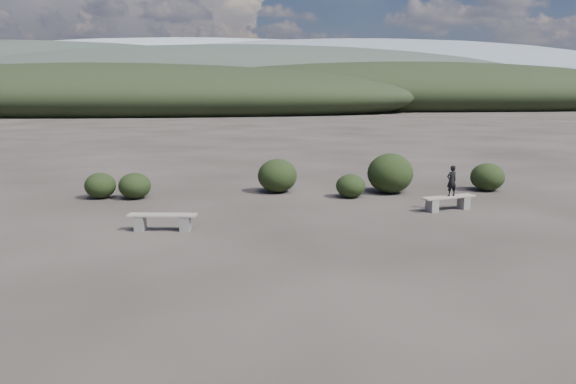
{
  "coord_description": "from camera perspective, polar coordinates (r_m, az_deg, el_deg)",
  "views": [
    {
      "loc": [
        -1.98,
        -11.8,
        3.86
      ],
      "look_at": [
        -0.69,
        3.5,
        1.1
      ],
      "focal_mm": 35.0,
      "sensor_mm": 36.0,
      "label": 1
    }
  ],
  "objects": [
    {
      "name": "shrub_c",
      "position": [
        20.74,
        6.38,
        0.62
      ],
      "size": [
        1.08,
        1.08,
        0.87
      ],
      "primitive_type": "ellipsoid",
      "color": "black",
      "rests_on": "ground"
    },
    {
      "name": "shrub_b",
      "position": [
        21.65,
        -1.09,
        1.66
      ],
      "size": [
        1.52,
        1.52,
        1.3
      ],
      "primitive_type": "ellipsoid",
      "color": "black",
      "rests_on": "ground"
    },
    {
      "name": "seated_person",
      "position": [
        19.09,
        16.3,
        1.11
      ],
      "size": [
        0.42,
        0.34,
        1.01
      ],
      "primitive_type": "imported",
      "rotation": [
        0.0,
        0.0,
        3.44
      ],
      "color": "black",
      "rests_on": "bench_right"
    },
    {
      "name": "bench_right",
      "position": [
        19.15,
        15.97,
        -0.95
      ],
      "size": [
        1.94,
        0.97,
        0.48
      ],
      "rotation": [
        0.0,
        0.0,
        0.31
      ],
      "color": "slate",
      "rests_on": "ground"
    },
    {
      "name": "shrub_a",
      "position": [
        21.14,
        -15.31,
        0.61
      ],
      "size": [
        1.16,
        1.16,
        0.95
      ],
      "primitive_type": "ellipsoid",
      "color": "black",
      "rests_on": "ground"
    },
    {
      "name": "shrub_f",
      "position": [
        21.59,
        -18.53,
        0.63
      ],
      "size": [
        1.11,
        1.11,
        0.94
      ],
      "primitive_type": "ellipsoid",
      "color": "black",
      "rests_on": "ground"
    },
    {
      "name": "shrub_e",
      "position": [
        23.39,
        19.6,
        1.45
      ],
      "size": [
        1.31,
        1.31,
        1.09
      ],
      "primitive_type": "ellipsoid",
      "color": "black",
      "rests_on": "ground"
    },
    {
      "name": "ground",
      "position": [
        12.57,
        4.52,
        -7.72
      ],
      "size": [
        1200.0,
        1200.0,
        0.0
      ],
      "primitive_type": "plane",
      "color": "#292420",
      "rests_on": "ground"
    },
    {
      "name": "bench_left",
      "position": [
        16.11,
        -12.62,
        -2.86
      ],
      "size": [
        1.95,
        0.61,
        0.48
      ],
      "rotation": [
        0.0,
        0.0,
        -0.11
      ],
      "color": "slate",
      "rests_on": "ground"
    },
    {
      "name": "shrub_d",
      "position": [
        21.86,
        10.34,
        1.88
      ],
      "size": [
        1.74,
        1.74,
        1.53
      ],
      "primitive_type": "ellipsoid",
      "color": "black",
      "rests_on": "ground"
    },
    {
      "name": "mountain_ridges",
      "position": [
        350.97,
        -5.84,
        11.28
      ],
      "size": [
        500.0,
        400.0,
        56.0
      ],
      "color": "black",
      "rests_on": "ground"
    }
  ]
}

